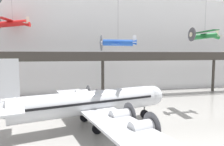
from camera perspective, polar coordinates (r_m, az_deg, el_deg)
name	(u,v)px	position (r m, az deg, el deg)	size (l,w,h in m)	color
hangar_back_wall	(98,42)	(53.45, -4.05, 8.77)	(140.00, 3.00, 26.34)	white
mezzanine_walkway	(103,59)	(45.63, -2.46, 3.93)	(110.00, 3.20, 10.53)	#38332D
airliner_silver_main	(88,103)	(27.52, -6.99, -8.55)	(25.03, 28.93, 9.54)	silver
suspended_plane_red_highwing	(13,23)	(49.56, -26.50, 12.60)	(7.66, 9.22, 7.58)	red
suspended_plane_blue_trainer	(118,43)	(29.36, 1.68, 8.62)	(5.60, 6.58, 12.17)	#1E4CAD
suspended_plane_green_biplane	(204,36)	(38.88, 24.90, 9.62)	(5.46, 6.68, 10.48)	#1E6B33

